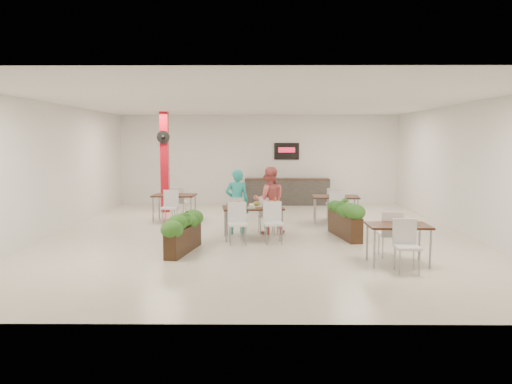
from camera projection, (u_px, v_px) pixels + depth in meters
ground at (259, 234)px, 12.25m from camera, size 12.00×12.00×0.00m
room_shell at (259, 153)px, 12.04m from camera, size 10.10×12.10×3.22m
red_column at (165, 161)px, 15.87m from camera, size 0.40×0.41×3.20m
service_counter at (287, 191)px, 17.81m from camera, size 3.00×0.64×2.20m
main_table at (252, 212)px, 11.65m from camera, size 1.48×1.75×0.92m
diner_man at (237, 202)px, 12.29m from camera, size 0.62×0.45×1.60m
diner_woman at (269, 200)px, 12.28m from camera, size 0.87×0.71×1.65m
planter_left at (183, 229)px, 10.27m from camera, size 0.64×1.67×0.87m
planter_right at (345, 217)px, 11.85m from camera, size 0.64×1.77×0.93m
side_table_a at (174, 199)px, 14.29m from camera, size 1.24×1.64×0.92m
side_table_b at (335, 200)px, 13.93m from camera, size 1.32×1.64×0.92m
side_table_c at (398, 231)px, 9.26m from camera, size 1.13×1.62×0.92m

